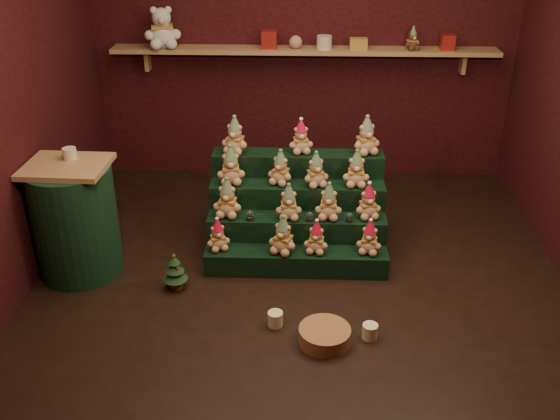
{
  "coord_description": "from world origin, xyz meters",
  "views": [
    {
      "loc": [
        -0.01,
        -3.97,
        2.65
      ],
      "look_at": [
        -0.17,
        0.25,
        0.46
      ],
      "focal_mm": 40.0,
      "sensor_mm": 36.0,
      "label": 1
    }
  ],
  "objects_px": {
    "snow_globe_c": "(349,217)",
    "snow_globe_a": "(250,215)",
    "riser_tier_front": "(296,261)",
    "wicker_basket": "(325,335)",
    "mug_right": "(370,331)",
    "snow_globe_b": "(310,216)",
    "brown_bear": "(413,39)",
    "side_table": "(75,220)",
    "mini_christmas_tree": "(175,271)",
    "white_bear": "(162,22)",
    "mug_left": "(275,319)"
  },
  "relations": [
    {
      "from": "snow_globe_c",
      "to": "snow_globe_a",
      "type": "bearing_deg",
      "value": 180.0
    },
    {
      "from": "snow_globe_a",
      "to": "mug_left",
      "type": "bearing_deg",
      "value": -74.59
    },
    {
      "from": "mug_right",
      "to": "brown_bear",
      "type": "bearing_deg",
      "value": 78.13
    },
    {
      "from": "wicker_basket",
      "to": "brown_bear",
      "type": "distance_m",
      "value": 3.03
    },
    {
      "from": "mini_christmas_tree",
      "to": "white_bear",
      "type": "relative_size",
      "value": 0.65
    },
    {
      "from": "wicker_basket",
      "to": "brown_bear",
      "type": "height_order",
      "value": "brown_bear"
    },
    {
      "from": "snow_globe_c",
      "to": "white_bear",
      "type": "distance_m",
      "value": 2.57
    },
    {
      "from": "snow_globe_a",
      "to": "mug_left",
      "type": "distance_m",
      "value": 0.94
    },
    {
      "from": "side_table",
      "to": "mug_right",
      "type": "distance_m",
      "value": 2.31
    },
    {
      "from": "mug_right",
      "to": "wicker_basket",
      "type": "height_order",
      "value": "wicker_basket"
    },
    {
      "from": "snow_globe_b",
      "to": "mug_right",
      "type": "height_order",
      "value": "snow_globe_b"
    },
    {
      "from": "snow_globe_a",
      "to": "wicker_basket",
      "type": "distance_m",
      "value": 1.2
    },
    {
      "from": "snow_globe_a",
      "to": "wicker_basket",
      "type": "bearing_deg",
      "value": -60.84
    },
    {
      "from": "snow_globe_a",
      "to": "side_table",
      "type": "bearing_deg",
      "value": -171.21
    },
    {
      "from": "side_table",
      "to": "mini_christmas_tree",
      "type": "height_order",
      "value": "side_table"
    },
    {
      "from": "snow_globe_c",
      "to": "mug_right",
      "type": "relative_size",
      "value": 0.74
    },
    {
      "from": "snow_globe_a",
      "to": "brown_bear",
      "type": "bearing_deg",
      "value": 48.57
    },
    {
      "from": "snow_globe_b",
      "to": "wicker_basket",
      "type": "distance_m",
      "value": 1.06
    },
    {
      "from": "mug_right",
      "to": "wicker_basket",
      "type": "xyz_separation_m",
      "value": [
        -0.3,
        -0.06,
        0.0
      ]
    },
    {
      "from": "riser_tier_front",
      "to": "snow_globe_b",
      "type": "bearing_deg",
      "value": 58.34
    },
    {
      "from": "snow_globe_a",
      "to": "wicker_basket",
      "type": "relative_size",
      "value": 0.24
    },
    {
      "from": "mini_christmas_tree",
      "to": "mug_right",
      "type": "xyz_separation_m",
      "value": [
        1.38,
        -0.53,
        -0.1
      ]
    },
    {
      "from": "snow_globe_b",
      "to": "riser_tier_front",
      "type": "bearing_deg",
      "value": -121.66
    },
    {
      "from": "riser_tier_front",
      "to": "wicker_basket",
      "type": "bearing_deg",
      "value": -76.77
    },
    {
      "from": "snow_globe_b",
      "to": "snow_globe_a",
      "type": "bearing_deg",
      "value": 180.0
    },
    {
      "from": "snow_globe_a",
      "to": "mug_right",
      "type": "height_order",
      "value": "snow_globe_a"
    },
    {
      "from": "snow_globe_b",
      "to": "mini_christmas_tree",
      "type": "relative_size",
      "value": 0.25
    },
    {
      "from": "mug_right",
      "to": "brown_bear",
      "type": "relative_size",
      "value": 0.51
    },
    {
      "from": "riser_tier_front",
      "to": "snow_globe_b",
      "type": "distance_m",
      "value": 0.36
    },
    {
      "from": "snow_globe_b",
      "to": "side_table",
      "type": "distance_m",
      "value": 1.76
    },
    {
      "from": "white_bear",
      "to": "riser_tier_front",
      "type": "bearing_deg",
      "value": -66.09
    },
    {
      "from": "snow_globe_c",
      "to": "side_table",
      "type": "height_order",
      "value": "side_table"
    },
    {
      "from": "mug_right",
      "to": "brown_bear",
      "type": "height_order",
      "value": "brown_bear"
    },
    {
      "from": "snow_globe_a",
      "to": "snow_globe_c",
      "type": "height_order",
      "value": "snow_globe_a"
    },
    {
      "from": "mini_christmas_tree",
      "to": "wicker_basket",
      "type": "distance_m",
      "value": 1.23
    },
    {
      "from": "snow_globe_b",
      "to": "mini_christmas_tree",
      "type": "xyz_separation_m",
      "value": [
        -0.98,
        -0.42,
        -0.25
      ]
    },
    {
      "from": "wicker_basket",
      "to": "brown_bear",
      "type": "relative_size",
      "value": 1.68
    },
    {
      "from": "mug_right",
      "to": "white_bear",
      "type": "distance_m",
      "value": 3.43
    },
    {
      "from": "riser_tier_front",
      "to": "snow_globe_b",
      "type": "xyz_separation_m",
      "value": [
        0.1,
        0.16,
        0.31
      ]
    },
    {
      "from": "riser_tier_front",
      "to": "side_table",
      "type": "bearing_deg",
      "value": -178.62
    },
    {
      "from": "mug_left",
      "to": "brown_bear",
      "type": "height_order",
      "value": "brown_bear"
    },
    {
      "from": "mini_christmas_tree",
      "to": "mug_left",
      "type": "bearing_deg",
      "value": -28.81
    },
    {
      "from": "side_table",
      "to": "brown_bear",
      "type": "xyz_separation_m",
      "value": [
        2.68,
        1.77,
        0.98
      ]
    },
    {
      "from": "snow_globe_b",
      "to": "white_bear",
      "type": "bearing_deg",
      "value": 131.05
    },
    {
      "from": "mug_right",
      "to": "mug_left",
      "type": "bearing_deg",
      "value": 169.97
    },
    {
      "from": "riser_tier_front",
      "to": "mug_left",
      "type": "relative_size",
      "value": 13.47
    },
    {
      "from": "snow_globe_b",
      "to": "brown_bear",
      "type": "bearing_deg",
      "value": 59.44
    },
    {
      "from": "mug_right",
      "to": "side_table",
      "type": "bearing_deg",
      "value": 160.84
    },
    {
      "from": "mini_christmas_tree",
      "to": "mug_right",
      "type": "height_order",
      "value": "mini_christmas_tree"
    },
    {
      "from": "snow_globe_b",
      "to": "mug_left",
      "type": "xyz_separation_m",
      "value": [
        -0.23,
        -0.84,
        -0.35
      ]
    }
  ]
}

